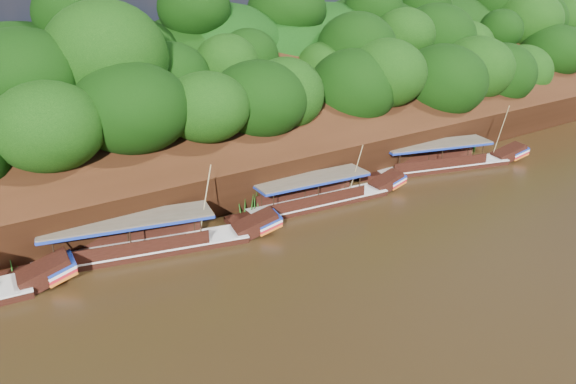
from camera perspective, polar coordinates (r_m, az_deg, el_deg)
name	(u,v)px	position (r m, az deg, el deg)	size (l,w,h in m)	color
ground	(407,238)	(37.02, 12.03, -4.58)	(160.00, 160.00, 0.00)	black
riverbank	(229,132)	(53.19, -5.97, 6.05)	(120.00, 30.06, 19.40)	black
boat_0	(450,162)	(50.81, 16.12, 2.97)	(14.60, 6.02, 5.96)	black
boat_1	(327,197)	(41.41, 4.00, -0.47)	(13.18, 3.31, 4.82)	black
boat_2	(157,243)	(35.31, -13.21, -5.04)	(15.12, 5.53, 5.53)	black
reeds	(280,191)	(41.28, -0.79, 0.14)	(48.39, 2.50, 2.28)	#1D5816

